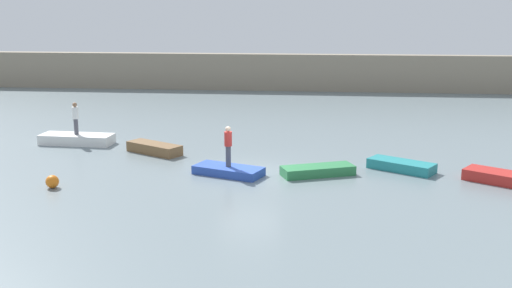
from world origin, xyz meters
TOP-DOWN VIEW (x-y plane):
  - ground_plane at (0.00, 0.00)m, footprint 120.00×120.00m
  - embankment_wall at (0.00, 26.22)m, footprint 80.00×1.20m
  - rowboat_white at (-9.45, 4.63)m, footprint 3.77×1.51m
  - rowboat_brown at (-4.96, 3.05)m, footprint 2.97×2.28m
  - rowboat_blue at (-0.86, -0.36)m, footprint 3.14×2.17m
  - rowboat_green at (2.86, -0.04)m, footprint 3.21×2.08m
  - rowboat_teal at (6.44, 1.06)m, footprint 2.94×2.38m
  - person_white_shirt at (-9.45, 4.63)m, footprint 0.32×0.32m
  - person_red_shirt at (-0.86, -0.36)m, footprint 0.32×0.32m
  - mooring_buoy at (-7.40, -2.94)m, footprint 0.51×0.51m

SIDE VIEW (x-z plane):
  - ground_plane at x=0.00m, z-range 0.00..0.00m
  - rowboat_blue at x=-0.86m, z-range 0.00..0.36m
  - rowboat_green at x=2.86m, z-range 0.00..0.40m
  - rowboat_teal at x=6.44m, z-range 0.00..0.42m
  - rowboat_brown at x=-4.96m, z-range 0.00..0.49m
  - rowboat_white at x=-9.45m, z-range 0.00..0.51m
  - mooring_buoy at x=-7.40m, z-range 0.00..0.51m
  - person_red_shirt at x=-0.86m, z-range 0.45..2.17m
  - person_white_shirt at x=-9.45m, z-range 0.60..2.24m
  - embankment_wall at x=0.00m, z-range 0.00..3.03m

